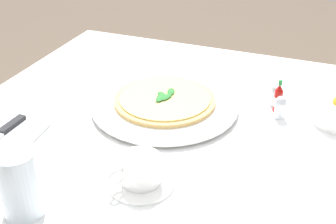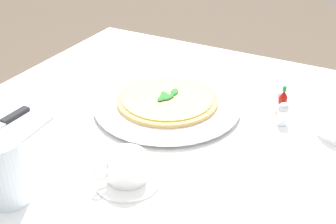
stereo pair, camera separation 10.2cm
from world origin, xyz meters
TOP-DOWN VIEW (x-y plane):
  - dining_table at (0.00, 0.00)m, footprint 1.03×1.03m
  - pizza_plate at (-0.09, -0.05)m, footprint 0.36×0.36m
  - pizza at (-0.09, -0.05)m, footprint 0.25×0.25m
  - coffee_cup_right_edge at (0.19, 0.01)m, footprint 0.13×0.13m
  - water_glass_left_edge at (0.33, -0.15)m, footprint 0.07×0.07m
  - hot_sauce_bottle at (-0.18, 0.21)m, footprint 0.02×0.02m
  - salt_shaker at (-0.15, 0.22)m, footprint 0.03×0.03m
  - pepper_shaker at (-0.21, 0.20)m, footprint 0.03×0.03m

SIDE VIEW (x-z plane):
  - dining_table at x=0.00m, z-range 0.23..0.98m
  - pizza_plate at x=-0.09m, z-range 0.75..0.76m
  - pizza at x=-0.09m, z-range 0.76..0.78m
  - salt_shaker at x=-0.15m, z-range 0.74..0.80m
  - pepper_shaker at x=-0.21m, z-range 0.74..0.80m
  - coffee_cup_right_edge at x=0.19m, z-range 0.74..0.80m
  - hot_sauce_bottle at x=-0.18m, z-range 0.74..0.82m
  - water_glass_left_edge at x=0.33m, z-range 0.74..0.86m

